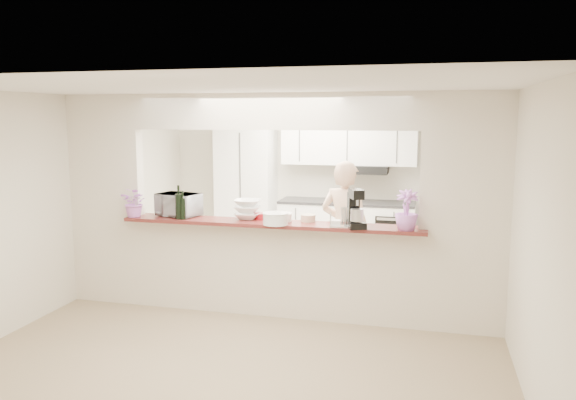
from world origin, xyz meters
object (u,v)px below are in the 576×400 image
(stand_mixer, at_px, (355,210))
(person, at_px, (345,231))
(toaster_oven, at_px, (178,205))
(refrigerator, at_px, (453,211))

(stand_mixer, height_order, person, person)
(toaster_oven, bearing_deg, refrigerator, 52.16)
(toaster_oven, relative_size, person, 0.28)
(toaster_oven, bearing_deg, stand_mixer, 7.98)
(stand_mixer, xyz_separation_m, person, (-0.25, 0.94, -0.42))
(refrigerator, bearing_deg, stand_mixer, -111.48)
(refrigerator, bearing_deg, toaster_oven, -140.91)
(toaster_oven, distance_m, stand_mixer, 2.11)
(refrigerator, distance_m, toaster_oven, 4.14)
(refrigerator, relative_size, stand_mixer, 4.16)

